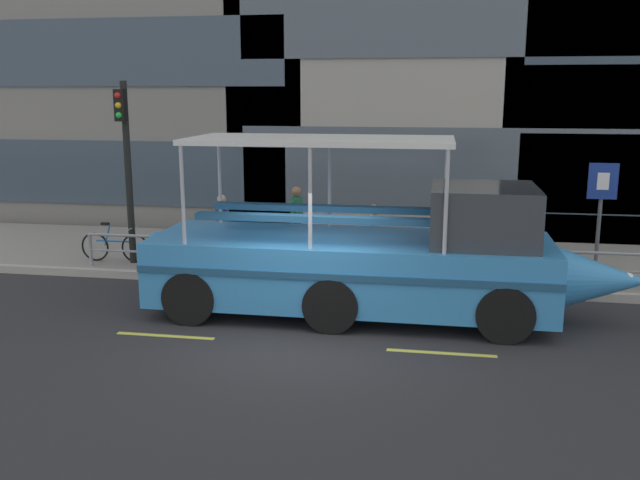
# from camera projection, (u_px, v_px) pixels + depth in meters

# --- Properties ---
(ground_plane) EXTENTS (120.00, 120.00, 0.00)m
(ground_plane) POSITION_uv_depth(u_px,v_px,m) (303.00, 336.00, 12.12)
(ground_plane) COLOR #2B2B2D
(sidewalk) EXTENTS (32.00, 4.80, 0.18)m
(sidewalk) POSITION_uv_depth(u_px,v_px,m) (346.00, 258.00, 17.50)
(sidewalk) COLOR gray
(sidewalk) RESTS_ON ground_plane
(curb_edge) EXTENTS (32.00, 0.18, 0.18)m
(curb_edge) POSITION_uv_depth(u_px,v_px,m) (331.00, 284.00, 15.10)
(curb_edge) COLOR #B2ADA3
(curb_edge) RESTS_ON ground_plane
(lane_centreline) EXTENTS (25.80, 0.12, 0.01)m
(lane_centreline) POSITION_uv_depth(u_px,v_px,m) (299.00, 344.00, 11.74)
(lane_centreline) COLOR #DBD64C
(lane_centreline) RESTS_ON ground_plane
(curb_guardrail) EXTENTS (12.49, 0.09, 0.79)m
(curb_guardrail) POSITION_uv_depth(u_px,v_px,m) (350.00, 253.00, 15.23)
(curb_guardrail) COLOR gray
(curb_guardrail) RESTS_ON sidewalk
(traffic_light_pole) EXTENTS (0.24, 0.46, 4.28)m
(traffic_light_pole) POSITION_uv_depth(u_px,v_px,m) (126.00, 155.00, 16.04)
(traffic_light_pole) COLOR black
(traffic_light_pole) RESTS_ON sidewalk
(parking_sign) EXTENTS (0.60, 0.12, 2.57)m
(parking_sign) POSITION_uv_depth(u_px,v_px,m) (601.00, 202.00, 14.59)
(parking_sign) COLOR #4C4F54
(parking_sign) RESTS_ON sidewalk
(leaned_bicycle) EXTENTS (1.74, 0.46, 0.96)m
(leaned_bicycle) POSITION_uv_depth(u_px,v_px,m) (115.00, 247.00, 16.62)
(leaned_bicycle) COLOR black
(leaned_bicycle) RESTS_ON sidewalk
(duck_tour_boat) EXTENTS (9.40, 2.51, 3.38)m
(duck_tour_boat) POSITION_uv_depth(u_px,v_px,m) (378.00, 259.00, 13.06)
(duck_tour_boat) COLOR #388CD1
(duck_tour_boat) RESTS_ON ground_plane
(pedestrian_near_bow) EXTENTS (0.34, 0.36, 1.61)m
(pedestrian_near_bow) POSITION_uv_depth(u_px,v_px,m) (505.00, 226.00, 16.02)
(pedestrian_near_bow) COLOR black
(pedestrian_near_bow) RESTS_ON sidewalk
(pedestrian_mid_left) EXTENTS (0.21, 0.44, 1.52)m
(pedestrian_mid_left) POSITION_uv_depth(u_px,v_px,m) (373.00, 231.00, 15.79)
(pedestrian_mid_left) COLOR #1E2338
(pedestrian_mid_left) RESTS_ON sidewalk
(pedestrian_mid_right) EXTENTS (0.27, 0.50, 1.78)m
(pedestrian_mid_right) POSITION_uv_depth(u_px,v_px,m) (297.00, 215.00, 16.86)
(pedestrian_mid_right) COLOR #1E2338
(pedestrian_mid_right) RESTS_ON sidewalk
(pedestrian_near_stern) EXTENTS (0.39, 0.31, 1.59)m
(pedestrian_near_stern) POSITION_uv_depth(u_px,v_px,m) (222.00, 220.00, 16.85)
(pedestrian_near_stern) COLOR #1E2338
(pedestrian_near_stern) RESTS_ON sidewalk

